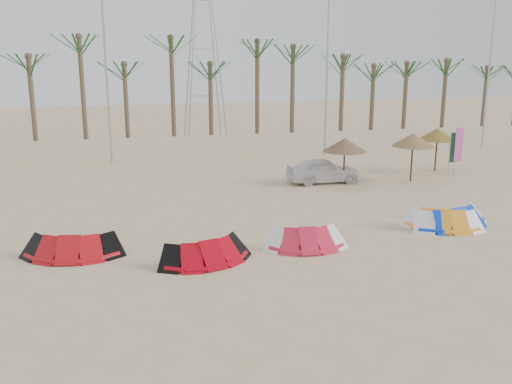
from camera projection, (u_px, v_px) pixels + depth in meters
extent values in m
plane|color=beige|center=(299.00, 277.00, 17.96)|extent=(120.00, 120.00, 0.00)
cube|color=beige|center=(203.00, 145.00, 38.60)|extent=(60.00, 0.30, 1.30)
cylinder|color=brown|center=(140.00, 106.00, 38.51)|extent=(0.32, 0.32, 6.50)
ellipsoid|color=#194719|center=(138.00, 57.00, 37.72)|extent=(4.00, 4.00, 2.40)
cylinder|color=brown|center=(283.00, 103.00, 40.69)|extent=(0.32, 0.32, 6.50)
ellipsoid|color=#194719|center=(283.00, 56.00, 39.90)|extent=(4.00, 4.00, 2.40)
cylinder|color=brown|center=(411.00, 100.00, 42.87)|extent=(0.32, 0.32, 6.50)
ellipsoid|color=#194719|center=(414.00, 56.00, 42.08)|extent=(4.00, 4.00, 2.40)
cylinder|color=brown|center=(504.00, 98.00, 44.61)|extent=(0.32, 0.32, 6.50)
ellipsoid|color=#194719|center=(509.00, 56.00, 43.82)|extent=(4.00, 4.00, 2.40)
cylinder|color=#A5A8AD|center=(106.00, 75.00, 34.22)|extent=(0.14, 0.14, 11.00)
cylinder|color=#A5A8AD|center=(327.00, 73.00, 37.27)|extent=(0.14, 0.14, 11.00)
cylinder|color=#A5A8AD|center=(489.00, 71.00, 39.89)|extent=(0.14, 0.14, 11.00)
cylinder|color=#AF0E13|center=(73.00, 254.00, 19.66)|extent=(3.08, 0.71, 0.20)
cube|color=black|center=(30.00, 252.00, 19.42)|extent=(0.77, 1.18, 0.40)
cube|color=black|center=(114.00, 246.00, 20.02)|extent=(0.77, 1.18, 0.40)
cylinder|color=#A90310|center=(206.00, 260.00, 19.11)|extent=(2.83, 1.05, 0.20)
cube|color=black|center=(167.00, 258.00, 18.88)|extent=(0.90, 1.23, 0.40)
cube|color=black|center=(244.00, 252.00, 19.45)|extent=(0.90, 1.23, 0.40)
cylinder|color=red|center=(306.00, 246.00, 20.44)|extent=(2.59, 0.44, 0.20)
cube|color=white|center=(274.00, 244.00, 20.24)|extent=(0.70, 1.15, 0.40)
cube|color=white|center=(336.00, 239.00, 20.75)|extent=(0.70, 1.15, 0.40)
cylinder|color=#FFA024|center=(442.00, 227.00, 22.74)|extent=(2.47, 1.53, 0.20)
cube|color=white|center=(413.00, 224.00, 22.53)|extent=(1.07, 1.25, 0.40)
cube|color=white|center=(468.00, 220.00, 23.07)|extent=(1.07, 1.25, 0.40)
cylinder|color=#0533DF|center=(451.00, 224.00, 23.06)|extent=(3.33, 1.01, 0.20)
cube|color=white|center=(416.00, 222.00, 22.79)|extent=(0.85, 1.21, 0.40)
cube|color=white|center=(483.00, 217.00, 23.45)|extent=(0.85, 1.21, 0.40)
cylinder|color=#4C331E|center=(344.00, 162.00, 30.09)|extent=(0.10, 0.10, 2.37)
cone|color=brown|center=(345.00, 145.00, 29.86)|extent=(2.33, 2.33, 0.70)
cylinder|color=#4C331E|center=(412.00, 158.00, 30.69)|extent=(0.10, 0.10, 2.53)
cone|color=olive|center=(413.00, 140.00, 30.44)|extent=(2.27, 2.27, 0.70)
cylinder|color=#4C331E|center=(436.00, 151.00, 33.35)|extent=(0.10, 0.10, 2.44)
cone|color=olive|center=(438.00, 134.00, 33.12)|extent=(2.23, 2.23, 0.70)
cylinder|color=#A5A8AD|center=(455.00, 151.00, 31.76)|extent=(0.04, 0.04, 2.91)
cube|color=#FF60C7|center=(459.00, 145.00, 31.72)|extent=(0.42, 0.06, 1.89)
cylinder|color=#A5A8AD|center=(450.00, 153.00, 32.06)|extent=(0.04, 0.04, 2.59)
cube|color=#164128|center=(453.00, 148.00, 32.03)|extent=(0.42, 0.06, 1.69)
imported|color=white|center=(323.00, 170.00, 30.57)|extent=(3.91, 1.58, 1.33)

